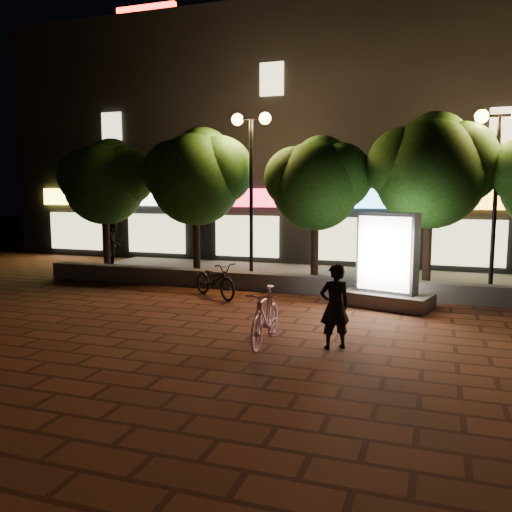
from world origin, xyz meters
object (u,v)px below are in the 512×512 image
at_px(scooter_parked, 215,280).
at_px(street_lamp_left, 251,154).
at_px(tree_mid, 318,180).
at_px(rider, 335,306).
at_px(pedestrian, 114,243).
at_px(scooter_pink, 265,316).
at_px(street_lamp_right, 498,153).
at_px(tree_far_left, 107,179).
at_px(tree_left, 198,174).
at_px(ad_kiosk, 387,269).
at_px(tree_right, 433,167).

bearing_deg(scooter_parked, street_lamp_left, 30.17).
distance_m(tree_mid, rider, 7.09).
bearing_deg(pedestrian, scooter_pink, -131.25).
height_order(street_lamp_right, scooter_parked, street_lamp_right).
bearing_deg(tree_far_left, tree_left, 0.00).
relative_size(street_lamp_right, ad_kiosk, 2.07).
bearing_deg(ad_kiosk, tree_right, 69.24).
xyz_separation_m(tree_far_left, scooter_parked, (5.31, -2.86, -2.80)).
distance_m(scooter_parked, pedestrian, 6.44).
bearing_deg(street_lamp_right, street_lamp_left, 180.00).
height_order(street_lamp_right, pedestrian, street_lamp_right).
bearing_deg(street_lamp_right, tree_left, 178.32).
relative_size(scooter_pink, rider, 1.14).
distance_m(tree_right, scooter_pink, 7.81).
bearing_deg(pedestrian, tree_left, -98.17).
bearing_deg(tree_left, street_lamp_right, -1.68).
bearing_deg(tree_mid, pedestrian, 175.97).
distance_m(tree_left, scooter_pink, 8.49).
relative_size(tree_right, street_lamp_right, 1.02).
distance_m(tree_right, ad_kiosk, 3.75).
bearing_deg(tree_left, scooter_parked, -57.73).
relative_size(ad_kiosk, pedestrian, 1.32).
height_order(ad_kiosk, pedestrian, ad_kiosk).
relative_size(tree_far_left, tree_left, 0.95).
bearing_deg(scooter_pink, tree_far_left, 138.27).
height_order(tree_right, scooter_pink, tree_right).
height_order(street_lamp_left, pedestrian, street_lamp_left).
bearing_deg(street_lamp_left, tree_mid, 7.31).
height_order(tree_mid, pedestrian, tree_mid).
relative_size(tree_mid, street_lamp_right, 0.90).
bearing_deg(tree_mid, tree_left, 180.00).
xyz_separation_m(scooter_pink, pedestrian, (-8.10, 7.15, 0.44)).
xyz_separation_m(rider, pedestrian, (-9.39, 6.97, 0.19)).
relative_size(tree_far_left, street_lamp_right, 0.93).
bearing_deg(tree_left, street_lamp_left, -7.70).
bearing_deg(tree_left, scooter_pink, -56.06).
bearing_deg(street_lamp_right, ad_kiosk, -138.98).
height_order(scooter_parked, pedestrian, pedestrian).
height_order(ad_kiosk, rider, ad_kiosk).
distance_m(scooter_pink, pedestrian, 10.81).
bearing_deg(tree_far_left, rider, -34.80).
height_order(tree_left, ad_kiosk, tree_left).
distance_m(tree_far_left, street_lamp_left, 5.50).
bearing_deg(rider, tree_mid, -105.87).
bearing_deg(street_lamp_left, scooter_parked, -93.10).
distance_m(tree_right, scooter_parked, 6.92).
xyz_separation_m(street_lamp_left, scooter_pink, (2.51, -6.35, -3.48)).
relative_size(tree_far_left, tree_mid, 1.03).
relative_size(tree_mid, pedestrian, 2.47).
xyz_separation_m(tree_far_left, scooter_pink, (7.96, -6.62, -2.74)).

